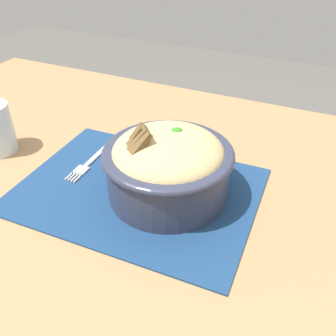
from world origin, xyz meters
TOP-DOWN VIEW (x-y plane):
  - table at (0.00, 0.00)m, footprint 1.34×0.89m
  - placemat at (0.00, -0.02)m, footprint 0.40×0.30m
  - bowl at (-0.05, -0.03)m, footprint 0.22×0.22m
  - fork at (0.12, -0.04)m, footprint 0.02×0.12m

SIDE VIEW (x-z plane):
  - table at x=0.00m, z-range 0.31..1.05m
  - placemat at x=0.00m, z-range 0.74..0.75m
  - fork at x=0.12m, z-range 0.75..0.75m
  - bowl at x=-0.05m, z-range 0.74..0.87m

